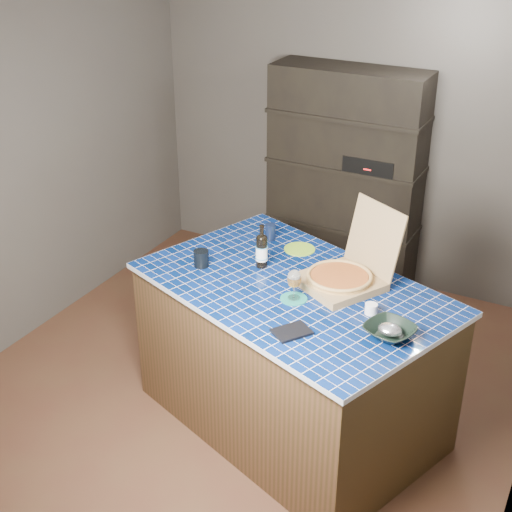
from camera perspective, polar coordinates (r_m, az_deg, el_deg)
The scene contains 14 objects.
room at distance 4.33m, azimuth -0.11°, elevation 3.85°, with size 3.50×3.50×3.50m.
shelving_unit at distance 5.76m, azimuth 7.15°, elevation 5.99°, with size 1.20×0.41×1.80m.
kitchen_island at distance 4.32m, azimuth 2.88°, elevation -7.96°, with size 2.03×1.65×0.96m.
pizza_box at distance 4.07m, azimuth 6.99°, elevation -1.53°, with size 0.59×0.63×0.44m.
mead_bottle at distance 4.22m, azimuth 0.46°, elevation 0.45°, with size 0.07×0.07×0.27m.
teal_trivet at distance 3.93m, azimuth 3.04°, elevation -3.44°, with size 0.15×0.15×0.01m, color #177A6B.
wine_glass at distance 3.87m, azimuth 3.08°, elevation -1.88°, with size 0.08×0.08×0.18m.
tumbler at distance 4.26m, azimuth -4.40°, elevation -0.19°, with size 0.09×0.09×0.10m, color black.
dvd_case at distance 3.65m, azimuth 2.87°, elevation -6.07°, with size 0.13×0.19×0.01m, color black.
bowl at distance 3.67m, azimuth 10.65°, elevation -5.94°, with size 0.25×0.25×0.06m, color black.
foil_contents at distance 3.66m, azimuth 10.66°, elevation -5.81°, with size 0.12×0.10×0.06m, color silver.
white_jar at distance 3.84m, azimuth 9.19°, elevation -4.19°, with size 0.07×0.07×0.06m, color white.
navy_cup at distance 4.58m, azimuth 1.16°, elevation 1.94°, with size 0.07×0.07×0.11m, color black.
green_trivet at distance 4.47m, azimuth 3.50°, elevation 0.56°, with size 0.20×0.20×0.01m, color #88C029.
Camera 1 is at (1.87, -3.51, 2.97)m, focal length 50.00 mm.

